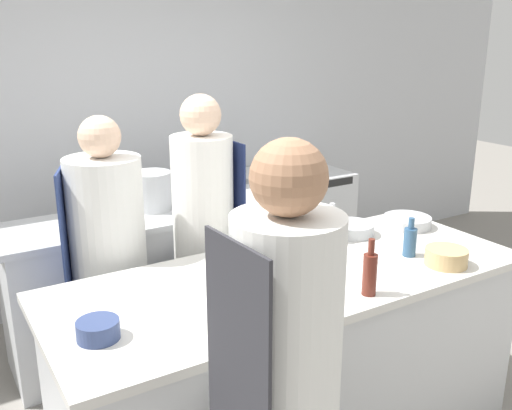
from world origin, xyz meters
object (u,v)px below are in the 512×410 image
bowl_prep_small (352,229)px  cup (244,310)px  chef_at_pass_far (110,273)px  bottle_vinegar (332,227)px  bowl_mixing_large (407,222)px  bottle_wine (410,241)px  chef_at_stove (205,245)px  bottle_cooking_oil (303,234)px  stockpot (152,191)px  chef_at_prep_near (284,406)px  oven_range (290,225)px  bowl_wooden_salad (98,330)px  bowl_ceramic_blue (446,257)px  bottle_olive_oil (370,273)px

bowl_prep_small → cup: (-1.02, -0.54, 0.01)m
chef_at_pass_far → cup: bearing=-145.7°
bottle_vinegar → bowl_prep_small: 0.19m
bowl_mixing_large → cup: (-1.39, -0.48, 0.01)m
bottle_wine → bowl_mixing_large: size_ratio=0.73×
chef_at_stove → cup: 1.03m
bottle_vinegar → chef_at_pass_far: bearing=155.7°
bowl_mixing_large → bottle_wine: bearing=-134.4°
bottle_cooking_oil → cup: bottle_cooking_oil is taller
cup → stockpot: 1.61m
chef_at_prep_near → chef_at_stove: size_ratio=1.02×
oven_range → cup: (-1.61, -1.99, 0.51)m
bottle_vinegar → bottle_wine: (0.22, -0.36, -0.01)m
oven_range → bottle_cooking_oil: (-1.01, -1.56, 0.58)m
oven_range → bottle_wine: size_ratio=4.54×
bottle_cooking_oil → bowl_prep_small: 0.44m
bottle_vinegar → stockpot: size_ratio=0.86×
bottle_cooking_oil → bowl_mixing_large: (0.79, 0.04, -0.08)m
oven_range → bowl_mixing_large: size_ratio=3.34×
chef_at_prep_near → bowl_wooden_salad: chef_at_prep_near is taller
chef_at_prep_near → chef_at_pass_far: 1.49m
bottle_cooking_oil → stockpot: (-0.36, 1.16, 0.01)m
bowl_ceramic_blue → bowl_wooden_salad: size_ratio=1.28×
chef_at_pass_far → bowl_mixing_large: size_ratio=5.95×
bottle_olive_oil → bottle_vinegar: size_ratio=1.16×
bowl_ceramic_blue → cup: bowl_ceramic_blue is taller
oven_range → chef_at_pass_far: (-1.86, -0.99, 0.36)m
chef_at_prep_near → chef_at_stove: 1.52m
oven_range → cup: bearing=-129.0°
chef_at_pass_far → stockpot: (0.48, 0.59, 0.24)m
bowl_ceramic_blue → bottle_wine: bearing=109.0°
bottle_olive_oil → cup: bearing=171.4°
cup → bowl_ceramic_blue: bearing=-2.0°
bowl_mixing_large → bottle_olive_oil: bearing=-145.1°
chef_at_pass_far → cup: size_ratio=20.30×
chef_at_pass_far → bowl_wooden_salad: 0.91m
bowl_prep_small → bottle_wine: bearing=-83.9°
chef_at_pass_far → bowl_ceramic_blue: size_ratio=7.98×
chef_at_pass_far → bottle_wine: bearing=-102.6°
chef_at_stove → bowl_mixing_large: chef_at_stove is taller
chef_at_prep_near → bottle_olive_oil: size_ratio=6.81×
bottle_olive_oil → bowl_mixing_large: size_ratio=0.93×
bowl_mixing_large → bowl_wooden_salad: bearing=-170.5°
stockpot → bowl_mixing_large: bearing=-44.1°
chef_at_pass_far → bottle_vinegar: bearing=-93.7°
oven_range → bottle_cooking_oil: bottle_cooking_oil is taller
bottle_wine → bottle_vinegar: bearing=121.1°
bottle_cooking_oil → bowl_prep_small: bottle_cooking_oil is taller
bowl_wooden_salad → stockpot: (0.78, 1.44, 0.09)m
bottle_cooking_oil → chef_at_prep_near: bearing=-128.7°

